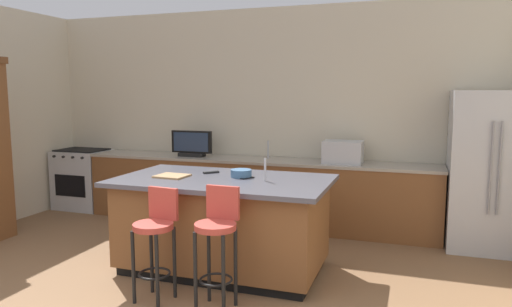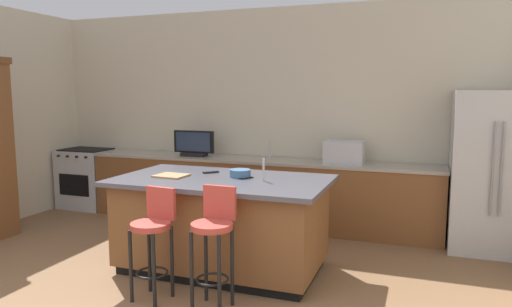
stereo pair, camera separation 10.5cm
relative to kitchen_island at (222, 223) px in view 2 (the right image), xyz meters
The scene contains 15 objects.
wall_back 2.27m from the kitchen_island, 95.53° to the left, with size 7.04×0.12×2.91m, color beige.
counter_back 1.68m from the kitchen_island, 98.34° to the left, with size 4.79×0.62×0.89m.
kitchen_island is the anchor object (origin of this frame).
refrigerator 3.06m from the kitchen_island, 31.34° to the left, with size 0.85×0.82×1.80m.
range_oven 3.45m from the kitchen_island, 151.23° to the left, with size 0.76×0.63×0.91m.
microwave 1.99m from the kitchen_island, 60.69° to the left, with size 0.48×0.36×0.28m, color #B7BABF.
tv_monitor 2.06m from the kitchen_island, 125.37° to the left, with size 0.59×0.16×0.36m.
sink_faucet_back 1.84m from the kitchen_island, 92.63° to the left, with size 0.02×0.02×0.24m, color #B2B2B7.
sink_faucet_island 0.71m from the kitchen_island, ahead, with size 0.02×0.02×0.22m, color #B2B2B7.
bar_stool_left 0.87m from the kitchen_island, 108.61° to the right, with size 0.34×0.35×0.96m.
bar_stool_right 0.87m from the kitchen_island, 70.47° to the right, with size 0.34×0.34×1.01m.
fruit_bowl 0.53m from the kitchen_island, 41.40° to the left, with size 0.21×0.21×0.08m, color #3F668C.
cell_phone 0.52m from the kitchen_island, 20.96° to the left, with size 0.07×0.15×0.01m, color black.
tv_remote 0.57m from the kitchen_island, 134.68° to the left, with size 0.04×0.17×0.02m, color black.
cutting_board 0.70m from the kitchen_island, behind, with size 0.31×0.26×0.02m, color #A87F51.
Camera 2 is at (2.07, -2.03, 1.77)m, focal length 32.92 mm.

